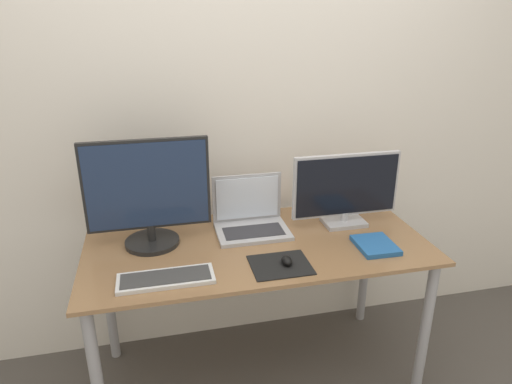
# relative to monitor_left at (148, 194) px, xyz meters

# --- Properties ---
(wall_back) EXTENTS (7.00, 0.05, 2.50)m
(wall_back) POSITION_rel_monitor_left_xyz_m (0.46, 0.32, 0.27)
(wall_back) COLOR silver
(wall_back) RESTS_ON ground_plane
(desk) EXTENTS (1.52, 0.71, 0.75)m
(desk) POSITION_rel_monitor_left_xyz_m (0.46, -0.10, -0.34)
(desk) COLOR olive
(desk) RESTS_ON ground_plane
(monitor_left) EXTENTS (0.53, 0.24, 0.48)m
(monitor_left) POSITION_rel_monitor_left_xyz_m (0.00, 0.00, 0.00)
(monitor_left) COLOR black
(monitor_left) RESTS_ON desk
(monitor_right) EXTENTS (0.52, 0.14, 0.35)m
(monitor_right) POSITION_rel_monitor_left_xyz_m (0.91, 0.00, -0.06)
(monitor_right) COLOR #B2B2B7
(monitor_right) RESTS_ON desk
(laptop) EXTENTS (0.34, 0.25, 0.25)m
(laptop) POSITION_rel_monitor_left_xyz_m (0.46, 0.05, -0.18)
(laptop) COLOR #ADADB2
(laptop) RESTS_ON desk
(keyboard) EXTENTS (0.37, 0.14, 0.02)m
(keyboard) POSITION_rel_monitor_left_xyz_m (0.04, -0.32, -0.23)
(keyboard) COLOR silver
(keyboard) RESTS_ON desk
(mousepad) EXTENTS (0.24, 0.20, 0.00)m
(mousepad) POSITION_rel_monitor_left_xyz_m (0.50, -0.31, -0.23)
(mousepad) COLOR black
(mousepad) RESTS_ON desk
(mouse) EXTENTS (0.04, 0.07, 0.03)m
(mouse) POSITION_rel_monitor_left_xyz_m (0.53, -0.32, -0.21)
(mouse) COLOR black
(mouse) RESTS_ON mousepad
(book) EXTENTS (0.17, 0.20, 0.02)m
(book) POSITION_rel_monitor_left_xyz_m (0.95, -0.26, -0.23)
(book) COLOR #235B9E
(book) RESTS_ON desk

